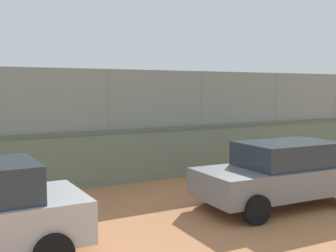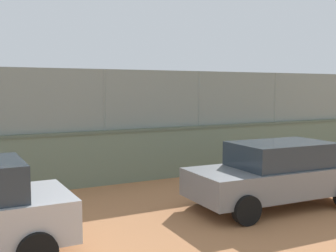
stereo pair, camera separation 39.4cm
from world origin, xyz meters
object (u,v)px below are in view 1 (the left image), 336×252
object	(u,v)px
player_near_wall_returning	(213,127)
parked_car_grey	(283,172)
player_foreground_swinging	(21,133)
sports_ball	(189,140)
player_baseline_waiting	(158,126)
courtside_bench	(269,142)
spare_ball_by_wall	(276,158)

from	to	relation	value
player_near_wall_returning	parked_car_grey	world-z (taller)	player_near_wall_returning
player_foreground_swinging	sports_ball	distance (m)	8.23
parked_car_grey	player_baseline_waiting	bearing A→B (deg)	-102.86
player_foreground_swinging	player_near_wall_returning	bearing A→B (deg)	170.72
player_baseline_waiting	parked_car_grey	xyz separation A→B (m)	(2.60, 11.38, -0.09)
courtside_bench	parked_car_grey	bearing A→B (deg)	49.82
courtside_bench	parked_car_grey	distance (m)	8.11
player_baseline_waiting	sports_ball	size ratio (longest dim) A/B	6.90
player_foreground_swinging	sports_ball	xyz separation A→B (m)	(-8.18, -0.17, -0.84)
sports_ball	spare_ball_by_wall	world-z (taller)	sports_ball
sports_ball	courtside_bench	size ratio (longest dim) A/B	0.14
player_baseline_waiting	parked_car_grey	bearing A→B (deg)	77.14
parked_car_grey	player_foreground_swinging	bearing A→B (deg)	-68.75
player_baseline_waiting	player_near_wall_returning	size ratio (longest dim) A/B	0.97
player_baseline_waiting	courtside_bench	size ratio (longest dim) A/B	0.93
player_near_wall_returning	sports_ball	world-z (taller)	player_near_wall_returning
player_near_wall_returning	courtside_bench	world-z (taller)	player_near_wall_returning
parked_car_grey	courtside_bench	bearing A→B (deg)	-130.18
courtside_bench	spare_ball_by_wall	bearing A→B (deg)	55.36
player_baseline_waiting	player_near_wall_returning	distance (m)	2.85
sports_ball	parked_car_grey	distance (m)	11.54
player_baseline_waiting	sports_ball	world-z (taller)	player_baseline_waiting
player_near_wall_returning	courtside_bench	distance (m)	3.16
player_foreground_swinging	courtside_bench	world-z (taller)	player_foreground_swinging
player_near_wall_returning	player_foreground_swinging	world-z (taller)	player_foreground_swinging
player_foreground_swinging	parked_car_grey	distance (m)	11.39
player_baseline_waiting	spare_ball_by_wall	world-z (taller)	player_baseline_waiting
sports_ball	player_near_wall_returning	bearing A→B (deg)	104.15
player_baseline_waiting	player_near_wall_returning	world-z (taller)	player_near_wall_returning
spare_ball_by_wall	player_near_wall_returning	bearing A→B (deg)	-93.42
player_foreground_swinging	sports_ball	size ratio (longest dim) A/B	7.39
parked_car_grey	sports_ball	bearing A→B (deg)	-110.60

